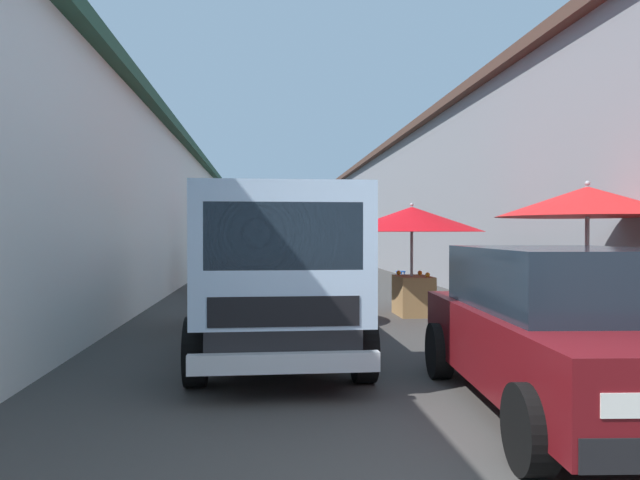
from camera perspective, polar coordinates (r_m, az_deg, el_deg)
ground at (r=17.04m, az=-0.61°, el=-4.69°), size 90.00×90.00×0.00m
building_left_whitewash at (r=20.07m, az=-22.49°, el=2.49°), size 49.80×7.50×4.48m
building_right_concrete at (r=21.07m, az=19.15°, el=3.60°), size 49.80×7.50×5.36m
fruit_stall_near_left at (r=22.86m, az=-6.53°, el=0.72°), size 2.13×2.13×2.29m
fruit_stall_near_right at (r=10.33m, az=-5.99°, el=0.88°), size 2.28×2.28×2.16m
fruit_stall_far_left at (r=17.00m, az=-6.53°, el=0.64°), size 2.35×2.35×2.09m
fruit_stall_far_right at (r=11.80m, az=8.63°, el=1.12°), size 2.77×2.77×2.17m
fruit_stall_mid_lane at (r=8.73m, az=23.94°, el=1.35°), size 2.38×2.38×2.28m
hatchback_car at (r=5.83m, az=22.35°, el=-7.73°), size 4.01×2.13×1.45m
delivery_truck at (r=7.04m, az=-3.91°, el=-3.77°), size 4.94×2.01×2.08m
vendor_by_crates at (r=14.15m, az=-8.68°, el=-2.00°), size 0.55×0.43×1.62m
plastic_stool at (r=18.66m, az=7.57°, el=-3.23°), size 0.30×0.30×0.43m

